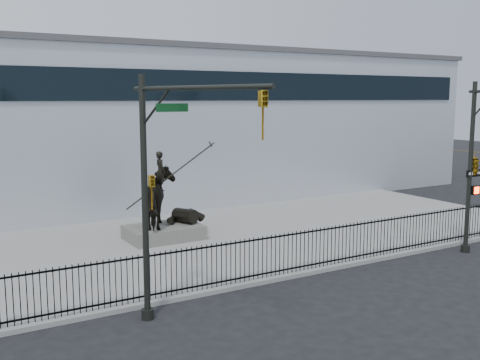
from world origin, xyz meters
TOP-DOWN VIEW (x-y plane):
  - ground at (0.00, 0.00)m, footprint 120.00×120.00m
  - plaza at (0.00, 7.00)m, footprint 30.00×12.00m
  - building at (0.00, 20.00)m, footprint 44.00×14.00m
  - picket_fence at (0.00, 1.25)m, footprint 22.10×0.10m
  - statue_plinth at (-3.16, 8.06)m, footprint 3.22×2.23m
  - equestrian_statue at (-3.10, 8.06)m, footprint 4.10×2.55m
  - traffic_signal_left at (-6.75, -0.62)m, footprint 1.52×4.84m

SIDE VIEW (x-z plane):
  - ground at x=0.00m, z-range 0.00..0.00m
  - plaza at x=0.00m, z-range 0.00..0.15m
  - statue_plinth at x=-3.16m, z-range 0.15..0.75m
  - picket_fence at x=0.00m, z-range 0.15..1.65m
  - equestrian_statue at x=-3.10m, z-range 0.27..3.75m
  - traffic_signal_left at x=-6.75m, z-range 0.53..7.53m
  - building at x=0.00m, z-range 0.00..9.00m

